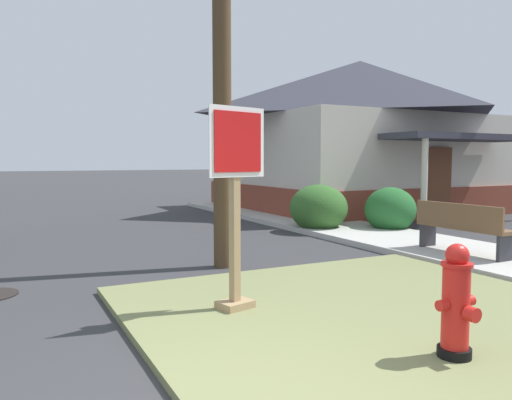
# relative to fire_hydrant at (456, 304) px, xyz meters

# --- Properties ---
(grass_corner_patch) EXTENTS (4.95, 4.69, 0.08)m
(grass_corner_patch) POSITION_rel_fire_hydrant_xyz_m (0.23, 1.30, -0.49)
(grass_corner_patch) COLOR olive
(grass_corner_patch) RESTS_ON ground
(sidewalk_strip) EXTENTS (2.20, 17.83, 0.12)m
(sidewalk_strip) POSITION_rel_fire_hydrant_xyz_m (3.90, 5.76, -0.47)
(sidewalk_strip) COLOR #B2AFA8
(sidewalk_strip) RESTS_ON ground
(fire_hydrant) EXTENTS (0.38, 0.34, 0.94)m
(fire_hydrant) POSITION_rel_fire_hydrant_xyz_m (0.00, 0.00, 0.00)
(fire_hydrant) COLOR black
(fire_hydrant) RESTS_ON grass_corner_patch
(stop_sign) EXTENTS (0.72, 0.36, 2.18)m
(stop_sign) POSITION_rel_fire_hydrant_xyz_m (-1.04, 2.04, 0.62)
(stop_sign) COLOR #A3845B
(stop_sign) RESTS_ON grass_corner_patch
(street_bench) EXTENTS (0.45, 1.72, 0.85)m
(street_bench) POSITION_rel_fire_hydrant_xyz_m (3.60, 3.04, 0.07)
(street_bench) COLOR brown
(street_bench) RESTS_ON sidewalk_strip
(corner_house) EXTENTS (8.52, 8.73, 5.06)m
(corner_house) POSITION_rel_fire_hydrant_xyz_m (7.75, 10.99, 2.07)
(corner_house) COLOR brown
(corner_house) RESTS_ON ground
(shrub_near_porch) EXTENTS (1.18, 1.18, 1.06)m
(shrub_near_porch) POSITION_rel_fire_hydrant_xyz_m (4.78, 6.08, 0.01)
(shrub_near_porch) COLOR #245F2A
(shrub_near_porch) RESTS_ON ground
(shrub_by_curb) EXTENTS (1.37, 1.37, 1.12)m
(shrub_by_curb) POSITION_rel_fire_hydrant_xyz_m (3.37, 6.97, 0.03)
(shrub_by_curb) COLOR #305C26
(shrub_by_curb) RESTS_ON ground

